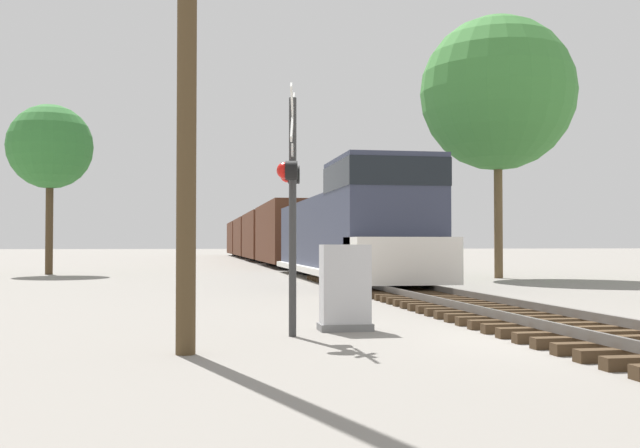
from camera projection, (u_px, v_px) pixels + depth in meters
ground_plane at (585, 339)px, 11.50m from camera, size 400.00×400.00×0.00m
rail_track_bed at (585, 330)px, 11.50m from camera, size 2.60×160.00×0.31m
freight_train at (269, 237)px, 58.21m from camera, size 3.10×75.86×4.16m
crossing_signal_near at (291, 187)px, 11.89m from camera, size 0.48×1.01×3.96m
relay_cabinet at (345, 288)px, 12.66m from camera, size 0.90×0.51×1.45m
utility_pole at (187, 2)px, 10.03m from camera, size 1.80×0.26×9.12m
tree_far_right at (498, 94)px, 31.94m from camera, size 6.59×6.59×11.19m
tree_mid_background at (50, 147)px, 35.71m from camera, size 4.03×4.03×8.12m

